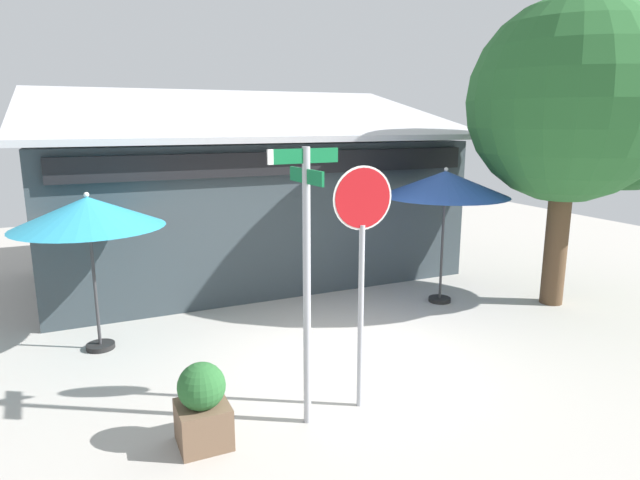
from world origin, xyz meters
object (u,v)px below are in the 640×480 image
at_px(sidewalk_planter, 202,406).
at_px(street_sign_post, 306,264).
at_px(patio_umbrella_royal_blue_center, 445,184).
at_px(shade_tree, 584,107).
at_px(stop_sign, 362,244).
at_px(patio_umbrella_teal_left, 88,213).

bearing_deg(sidewalk_planter, street_sign_post, -2.57).
height_order(patio_umbrella_royal_blue_center, shade_tree, shade_tree).
bearing_deg(street_sign_post, shade_tree, 16.43).
bearing_deg(stop_sign, shade_tree, 17.77).
bearing_deg(street_sign_post, patio_umbrella_teal_left, 122.81).
relative_size(stop_sign, shade_tree, 0.53).
distance_m(street_sign_post, patio_umbrella_teal_left, 3.99).
bearing_deg(street_sign_post, patio_umbrella_royal_blue_center, 35.54).
distance_m(street_sign_post, shade_tree, 6.92).
distance_m(patio_umbrella_teal_left, sidewalk_planter, 3.83).
relative_size(patio_umbrella_teal_left, sidewalk_planter, 2.59).
bearing_deg(patio_umbrella_teal_left, stop_sign, -48.29).
height_order(patio_umbrella_teal_left, sidewalk_planter, patio_umbrella_teal_left).
xyz_separation_m(street_sign_post, sidewalk_planter, (-1.24, 0.06, -1.50)).
height_order(stop_sign, sidewalk_planter, stop_sign).
height_order(stop_sign, patio_umbrella_teal_left, stop_sign).
bearing_deg(stop_sign, street_sign_post, -174.15).
height_order(street_sign_post, patio_umbrella_teal_left, street_sign_post).
bearing_deg(sidewalk_planter, shade_tree, 13.48).
bearing_deg(patio_umbrella_royal_blue_center, patio_umbrella_teal_left, 176.75).
height_order(shade_tree, sidewalk_planter, shade_tree).
xyz_separation_m(street_sign_post, stop_sign, (0.76, 0.08, 0.15)).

